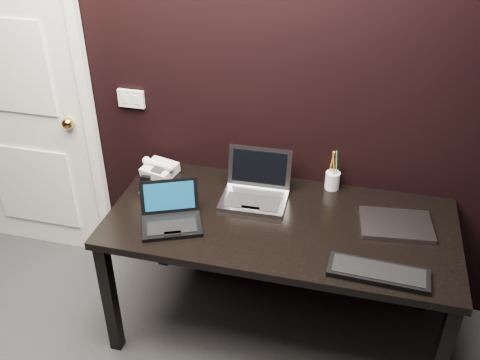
% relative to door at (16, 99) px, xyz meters
% --- Properties ---
extents(wall_back, '(4.00, 0.00, 4.00)m').
position_rel_door_xyz_m(wall_back, '(1.35, 0.02, 0.26)').
color(wall_back, black).
rests_on(wall_back, ground).
extents(door, '(0.99, 0.10, 2.14)m').
position_rel_door_xyz_m(door, '(0.00, 0.00, 0.00)').
color(door, white).
rests_on(door, ground).
extents(wall_switch, '(0.15, 0.02, 0.10)m').
position_rel_door_xyz_m(wall_switch, '(0.73, 0.01, 0.08)').
color(wall_switch, silver).
rests_on(wall_switch, wall_back).
extents(desk, '(1.70, 0.80, 0.74)m').
position_rel_door_xyz_m(desk, '(1.65, -0.38, -0.38)').
color(desk, black).
rests_on(desk, ground).
extents(netbook, '(0.36, 0.34, 0.18)m').
position_rel_door_xyz_m(netbook, '(1.14, -0.53, -0.27)').
color(netbook, black).
rests_on(netbook, desk).
extents(silver_laptop, '(0.34, 0.31, 0.23)m').
position_rel_door_xyz_m(silver_laptop, '(1.48, -0.22, -0.26)').
color(silver_laptop, gray).
rests_on(silver_laptop, desk).
extents(ext_keyboard, '(0.43, 0.16, 0.03)m').
position_rel_door_xyz_m(ext_keyboard, '(2.13, -0.66, -0.29)').
color(ext_keyboard, black).
rests_on(ext_keyboard, desk).
extents(closed_laptop, '(0.37, 0.28, 0.02)m').
position_rel_door_xyz_m(closed_laptop, '(2.20, -0.29, -0.29)').
color(closed_laptop, '#9E9FA4').
rests_on(closed_laptop, desk).
extents(desk_phone, '(0.21, 0.19, 0.10)m').
position_rel_door_xyz_m(desk_phone, '(0.92, -0.12, -0.27)').
color(desk_phone, silver).
rests_on(desk_phone, desk).
extents(mobile_phone, '(0.06, 0.05, 0.10)m').
position_rel_door_xyz_m(mobile_phone, '(0.92, -0.32, -0.27)').
color(mobile_phone, black).
rests_on(mobile_phone, desk).
extents(pen_cup, '(0.10, 0.10, 0.23)m').
position_rel_door_xyz_m(pen_cup, '(1.86, -0.03, -0.25)').
color(pen_cup, silver).
rests_on(pen_cup, desk).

